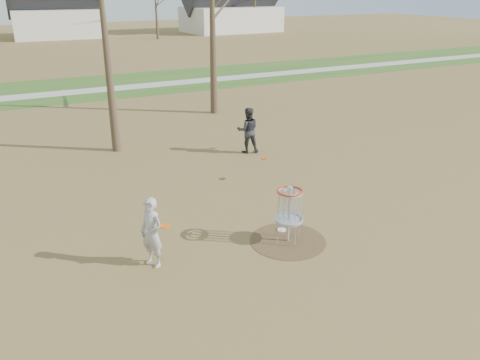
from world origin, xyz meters
The scene contains 10 objects.
ground centered at (0.00, 0.00, 0.00)m, with size 160.00×160.00×0.00m, color brown.
green_band centered at (0.00, 21.00, 0.01)m, with size 160.00×8.00×0.01m, color #2D5119.
footpath centered at (0.00, 20.00, 0.01)m, with size 160.00×1.50×0.01m, color #9E9E99.
dirt_circle centered at (0.00, 0.00, 0.01)m, with size 1.80×1.80×0.01m, color #47331E.
player_standing centered at (-3.12, 0.46, 0.78)m, with size 0.57×0.37×1.55m, color #A6A6A6.
player_throwing centered at (2.20, 6.14, 0.82)m, with size 0.80×0.62×1.64m, color #2C2B30.
disc_grounded centered at (0.14, 0.50, 0.02)m, with size 0.22×0.22×0.02m, color white.
discs_in_play centered at (-0.67, 1.93, 0.86)m, with size 4.46×3.45×0.28m.
disc_golf_basket centered at (0.00, 0.00, 0.91)m, with size 0.64×0.64×1.35m.
houses_row centered at (4.32, 52.56, 3.52)m, with size 56.51×10.01×7.26m.
Camera 1 is at (-5.41, -8.08, 5.53)m, focal length 35.00 mm.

